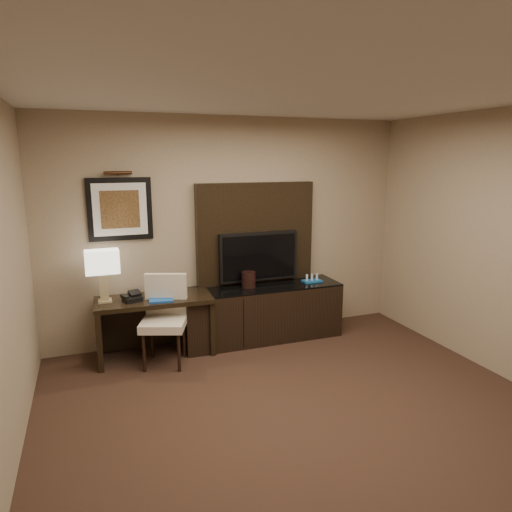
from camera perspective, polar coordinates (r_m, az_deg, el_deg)
name	(u,v)px	position (r m, az deg, el deg)	size (l,w,h in m)	color
floor	(327,444)	(3.93, 8.93, -22.22)	(4.50, 5.00, 0.01)	#301D16
ceiling	(341,82)	(3.29, 10.56, 20.60)	(4.50, 5.00, 0.01)	silver
wall_back	(231,229)	(5.62, -3.14, 3.34)	(4.50, 0.01, 2.70)	gray
desk	(155,327)	(5.33, -12.48, -8.64)	(1.28, 0.55, 0.68)	black
credenza	(261,312)	(5.68, 0.69, -7.07)	(1.97, 0.55, 0.68)	black
tv_wall_panel	(256,235)	(5.67, -0.05, 2.62)	(1.50, 0.12, 1.30)	black
tv	(258,256)	(5.63, 0.30, -0.05)	(1.00, 0.08, 0.60)	black
artwork	(120,209)	(5.32, -16.65, 5.63)	(0.70, 0.04, 0.70)	black
picture_light	(118,173)	(5.26, -16.88, 9.91)	(0.04, 0.04, 0.30)	#3A2112
desk_chair	(164,323)	(5.04, -11.46, -8.15)	(0.46, 0.53, 0.96)	beige
table_lamp	(103,274)	(5.15, -18.58, -2.15)	(0.38, 0.22, 0.62)	tan
desk_phone	(132,297)	(5.15, -15.22, -4.97)	(0.18, 0.16, 0.09)	black
blue_folder	(161,298)	(5.17, -11.82, -5.13)	(0.26, 0.34, 0.02)	#184C9E
book	(164,288)	(5.19, -11.42, -3.94)	(0.16, 0.02, 0.21)	#BDA894
ice_bucket	(249,280)	(5.51, -0.94, -2.96)	(0.17, 0.17, 0.19)	black
minibar_tray	(312,278)	(5.81, 7.00, -2.80)	(0.24, 0.14, 0.09)	#185B9F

